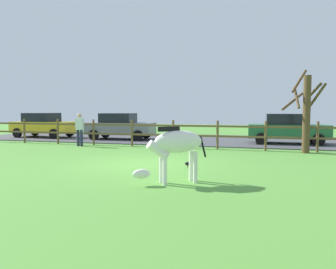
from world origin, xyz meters
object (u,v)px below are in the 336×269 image
(bare_tree, at_px, (306,110))
(crow_on_grass, at_px, (188,163))
(visitor_near_fence, at_px, (80,128))
(zebra, at_px, (175,146))
(parked_car_yellow, at_px, (43,125))
(parked_car_grey, at_px, (120,126))
(parked_car_green, at_px, (287,128))

(bare_tree, xyz_separation_m, crow_on_grass, (-3.92, -4.91, -1.66))
(bare_tree, distance_m, visitor_near_fence, 10.56)
(bare_tree, height_order, zebra, bare_tree)
(zebra, bearing_deg, parked_car_yellow, 138.13)
(parked_car_grey, height_order, visitor_near_fence, visitor_near_fence)
(zebra, distance_m, crow_on_grass, 2.42)
(parked_car_yellow, relative_size, parked_car_grey, 0.98)
(bare_tree, height_order, parked_car_grey, bare_tree)
(bare_tree, relative_size, parked_car_green, 0.87)
(crow_on_grass, relative_size, parked_car_grey, 0.05)
(zebra, xyz_separation_m, visitor_near_fence, (-6.80, 6.80, -0.02))
(zebra, xyz_separation_m, crow_on_grass, (-0.19, 2.27, -0.80))
(bare_tree, bearing_deg, crow_on_grass, -128.61)
(zebra, bearing_deg, parked_car_green, 73.21)
(zebra, xyz_separation_m, parked_car_yellow, (-11.67, 10.47, -0.08))
(bare_tree, relative_size, visitor_near_fence, 2.16)
(crow_on_grass, bearing_deg, parked_car_green, 67.82)
(visitor_near_fence, bearing_deg, parked_car_green, 20.64)
(crow_on_grass, xyz_separation_m, parked_car_green, (3.38, 8.29, 0.72))
(zebra, height_order, visitor_near_fence, visitor_near_fence)
(bare_tree, bearing_deg, parked_car_yellow, 167.95)
(parked_car_green, height_order, parked_car_grey, same)
(bare_tree, relative_size, parked_car_yellow, 0.88)
(parked_car_green, xyz_separation_m, parked_car_grey, (-9.48, -0.06, 0.00))
(bare_tree, height_order, parked_car_yellow, bare_tree)
(parked_car_yellow, bearing_deg, bare_tree, -12.05)
(parked_car_yellow, xyz_separation_m, parked_car_green, (14.86, 0.09, 0.00))
(parked_car_yellow, bearing_deg, zebra, -41.87)
(bare_tree, xyz_separation_m, parked_car_grey, (-10.02, 3.32, -0.95))
(parked_car_yellow, distance_m, parked_car_grey, 5.38)
(crow_on_grass, bearing_deg, visitor_near_fence, 145.56)
(zebra, relative_size, parked_car_grey, 0.40)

